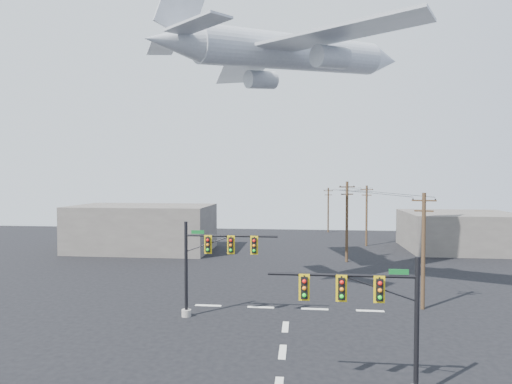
# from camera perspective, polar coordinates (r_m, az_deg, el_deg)

# --- Properties ---
(lane_markings) EXTENTS (14.00, 21.20, 0.01)m
(lane_markings) POSITION_cam_1_polar(r_m,az_deg,el_deg) (26.67, 3.70, -19.41)
(lane_markings) COLOR silver
(lane_markings) RESTS_ON ground
(signal_mast_near) EXTENTS (6.88, 0.69, 6.26)m
(signal_mast_near) POSITION_cam_1_polar(r_m,az_deg,el_deg) (20.41, 15.94, -15.68)
(signal_mast_near) COLOR gray
(signal_mast_near) RESTS_ON ground
(signal_mast_far) EXTENTS (6.73, 0.73, 6.65)m
(signal_mast_far) POSITION_cam_1_polar(r_m,az_deg,el_deg) (30.10, -6.33, -9.45)
(signal_mast_far) COLOR gray
(signal_mast_far) RESTS_ON ground
(utility_pole_a) EXTENTS (1.70, 0.51, 8.60)m
(utility_pole_a) POSITION_cam_1_polar(r_m,az_deg,el_deg) (33.96, 21.42, -7.02)
(utility_pole_a) COLOR #4C3720
(utility_pole_a) RESTS_ON ground
(utility_pole_b) EXTENTS (1.83, 0.65, 9.24)m
(utility_pole_b) POSITION_cam_1_polar(r_m,az_deg,el_deg) (50.09, 12.02, -3.67)
(utility_pole_b) COLOR #4C3720
(utility_pole_b) RESTS_ON ground
(utility_pole_c) EXTENTS (1.73, 0.53, 8.56)m
(utility_pole_c) POSITION_cam_1_polar(r_m,az_deg,el_deg) (62.37, 14.52, -2.90)
(utility_pole_c) COLOR #4C3720
(utility_pole_c) RESTS_ON ground
(utility_pole_d) EXTENTS (1.63, 0.27, 7.87)m
(utility_pole_d) POSITION_cam_1_polar(r_m,az_deg,el_deg) (76.58, 9.60, -2.24)
(utility_pole_d) COLOR #4C3720
(utility_pole_d) RESTS_ON ground
(power_lines) EXTENTS (6.01, 43.89, 0.69)m
(power_lines) POSITION_cam_1_polar(r_m,az_deg,el_deg) (54.88, 13.46, 0.17)
(power_lines) COLOR black
(airliner) EXTENTS (23.49, 22.18, 7.10)m
(airliner) POSITION_cam_1_polar(r_m,az_deg,el_deg) (38.87, 5.23, 17.95)
(airliner) COLOR #B2B6BF
(building_left) EXTENTS (18.00, 10.00, 6.00)m
(building_left) POSITION_cam_1_polar(r_m,az_deg,el_deg) (58.79, -14.88, -4.65)
(building_left) COLOR #655F59
(building_left) RESTS_ON ground
(building_right) EXTENTS (14.00, 12.00, 5.00)m
(building_right) POSITION_cam_1_polar(r_m,az_deg,el_deg) (63.47, 25.51, -4.75)
(building_right) COLOR #655F59
(building_right) RESTS_ON ground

